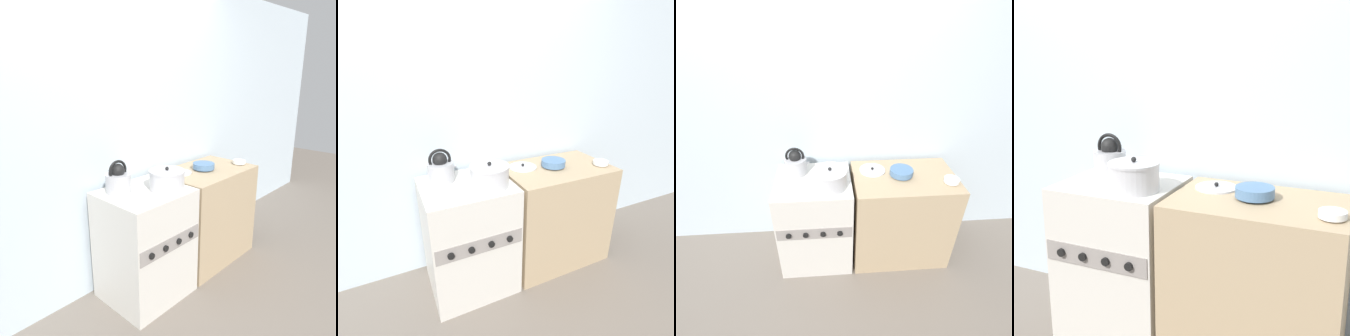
% 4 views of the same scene
% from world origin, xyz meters
% --- Properties ---
extents(ground_plane, '(12.00, 12.00, 0.00)m').
position_xyz_m(ground_plane, '(0.00, 0.00, 0.00)').
color(ground_plane, '#70665B').
extents(wall_back, '(7.00, 0.06, 2.50)m').
position_xyz_m(wall_back, '(0.00, 0.63, 1.25)').
color(wall_back, silver).
rests_on(wall_back, ground_plane).
extents(stove, '(0.63, 0.57, 0.88)m').
position_xyz_m(stove, '(0.00, 0.28, 0.44)').
color(stove, beige).
rests_on(stove, ground_plane).
extents(counter, '(0.87, 0.56, 0.88)m').
position_xyz_m(counter, '(0.78, 0.28, 0.44)').
color(counter, tan).
rests_on(counter, ground_plane).
extents(kettle, '(0.23, 0.19, 0.24)m').
position_xyz_m(kettle, '(-0.14, 0.40, 0.97)').
color(kettle, '#B2B2B7').
rests_on(kettle, stove).
extents(cooking_pot, '(0.27, 0.27, 0.18)m').
position_xyz_m(cooking_pot, '(0.14, 0.18, 0.96)').
color(cooking_pot, silver).
rests_on(cooking_pot, stove).
extents(enamel_bowl, '(0.19, 0.19, 0.06)m').
position_xyz_m(enamel_bowl, '(0.75, 0.30, 0.91)').
color(enamel_bowl, '#4C729E').
rests_on(enamel_bowl, counter).
extents(small_ceramic_bowl, '(0.12, 0.12, 0.04)m').
position_xyz_m(small_ceramic_bowl, '(1.13, 0.16, 0.90)').
color(small_ceramic_bowl, white).
rests_on(small_ceramic_bowl, counter).
extents(loose_pot_lid, '(0.22, 0.22, 0.03)m').
position_xyz_m(loose_pot_lid, '(0.52, 0.39, 0.88)').
color(loose_pot_lid, silver).
rests_on(loose_pot_lid, counter).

